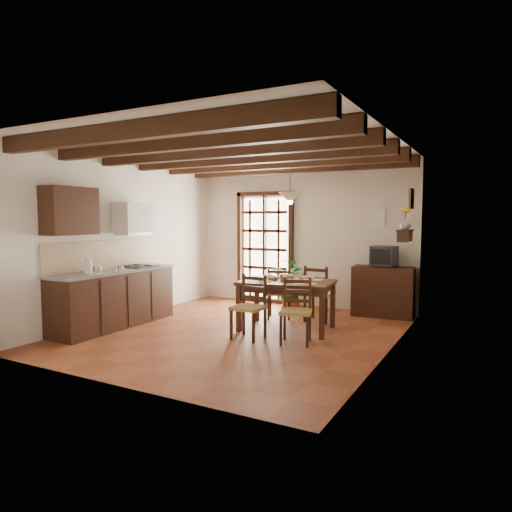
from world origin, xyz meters
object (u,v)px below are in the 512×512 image
Objects in this scene: chair_far_left at (279,302)px; chair_near_left at (249,319)px; dining_table at (287,287)px; chair_near_right at (296,323)px; sideboard at (383,292)px; kitchen_counter at (114,297)px; chair_far_right at (319,304)px; pendant_lamp at (290,197)px; potted_plant at (291,280)px; crt_tv at (384,256)px.

chair_near_left is at bearing 77.42° from chair_far_left.
dining_table is 0.89m from chair_near_right.
kitchen_counter is at bearing -145.63° from sideboard.
chair_far_right is at bearing 72.79° from chair_near_left.
sideboard is at bearing 54.85° from pendant_lamp.
chair_far_right is (-0.20, 1.44, 0.01)m from chair_near_right.
dining_table is at bearing 72.98° from chair_far_right.
chair_near_right is 0.87× the size of sideboard.
chair_near_right is 0.44× the size of potted_plant.
dining_table is at bearing -127.00° from sideboard.
kitchen_counter is at bearing -163.31° from dining_table.
kitchen_counter is at bearing 35.73° from chair_far_right.
pendant_lamp reaches higher than chair_near_left.
dining_table is 0.89m from chair_near_left.
crt_tv is (0.00, -0.01, 0.63)m from sideboard.
chair_far_right is 1.92m from pendant_lamp.
kitchen_counter reaches higher than crt_tv.
chair_far_left is at bearing 8.81° from chair_far_right.
potted_plant is at bearing -100.63° from chair_far_left.
chair_near_left is at bearing 171.58° from chair_near_right.
chair_near_left is (2.27, 0.38, -0.18)m from kitchen_counter.
chair_near_right is at bearing -109.26° from sideboard.
chair_far_right is at bearing -40.71° from potted_plant.
dining_table is 0.89m from chair_far_right.
chair_near_right is 2.56m from crt_tv.
chair_far_right reaches higher than chair_near_right.
crt_tv is at bearing -167.63° from chair_far_left.
chair_near_right is (2.97, 0.48, -0.19)m from kitchen_counter.
chair_near_right is at bearing -64.09° from dining_table.
pendant_lamp is at bearing 70.47° from chair_far_right.
kitchen_counter reaches higher than sideboard.
dining_table is 1.60m from potted_plant.
potted_plant reaches higher than crt_tv.
sideboard is 2.36× the size of crt_tv.
crt_tv is (0.66, 2.34, 0.79)m from chair_near_right.
kitchen_counter is 2.43× the size of chair_near_left.
chair_far_left is at bearing 107.47° from chair_near_right.
sideboard is at bearing 48.72° from dining_table.
pendant_lamp is (0.59, -1.39, 1.51)m from potted_plant.
chair_far_right is 0.46× the size of potted_plant.
potted_plant is (-0.14, 0.81, 0.29)m from chair_far_left.
potted_plant reaches higher than chair_near_right.
chair_near_right is 1.45m from chair_far_right.
pendant_lamp is (-0.00, 0.10, 1.41)m from dining_table.
chair_near_right is 2.41m from potted_plant.
dining_table is at bearing 107.51° from chair_near_right.
chair_far_right is 1.26m from sideboard.
chair_near_right is (0.45, -0.67, -0.39)m from dining_table.
sideboard is 2.53m from pendant_lamp.
potted_plant is (-1.70, -0.18, -0.51)m from crt_tv.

